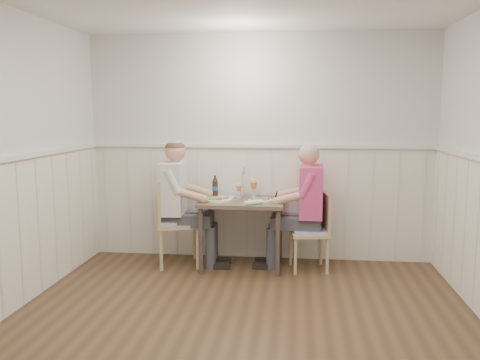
{
  "coord_description": "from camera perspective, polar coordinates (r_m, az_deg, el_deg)",
  "views": [
    {
      "loc": [
        0.44,
        -3.61,
        1.72
      ],
      "look_at": [
        -0.16,
        1.64,
        1.0
      ],
      "focal_mm": 38.0,
      "sensor_mm": 36.0,
      "label": 1
    }
  ],
  "objects": [
    {
      "name": "chair_right",
      "position": [
        5.58,
        8.28,
        -5.4
      ],
      "size": [
        0.46,
        0.46,
        0.84
      ],
      "color": "tan",
      "rests_on": "ground"
    },
    {
      "name": "grass_vase",
      "position": [
        5.85,
        0.2,
        -0.22
      ],
      "size": [
        0.04,
        0.04,
        0.35
      ],
      "color": "silver",
      "rests_on": "dining_table"
    },
    {
      "name": "diner_cream",
      "position": [
        5.69,
        -7.05,
        -3.67
      ],
      "size": [
        0.67,
        0.47,
        1.43
      ],
      "color": "#3F3F47",
      "rests_on": "ground"
    },
    {
      "name": "ground_plane",
      "position": [
        4.02,
        -0.4,
        -17.53
      ],
      "size": [
        4.5,
        4.5,
        0.0
      ],
      "primitive_type": "plane",
      "color": "#44301E"
    },
    {
      "name": "plate_man",
      "position": [
        5.49,
        2.2,
        -2.19
      ],
      "size": [
        0.27,
        0.27,
        0.07
      ],
      "color": "white",
      "rests_on": "dining_table"
    },
    {
      "name": "beer_glass_b",
      "position": [
        5.73,
        -0.13,
        -0.91
      ],
      "size": [
        0.06,
        0.06,
        0.16
      ],
      "color": "silver",
      "rests_on": "dining_table"
    },
    {
      "name": "chair_left",
      "position": [
        5.72,
        -7.56,
        -4.32
      ],
      "size": [
        0.57,
        0.57,
        0.98
      ],
      "color": "tan",
      "rests_on": "ground"
    },
    {
      "name": "dining_table",
      "position": [
        5.59,
        0.23,
        -3.3
      ],
      "size": [
        0.92,
        0.7,
        0.75
      ],
      "color": "#4C4034",
      "rests_on": "ground"
    },
    {
      "name": "rolled_napkin",
      "position": [
        5.3,
        1.5,
        -2.54
      ],
      "size": [
        0.2,
        0.17,
        0.05
      ],
      "color": "white",
      "rests_on": "dining_table"
    },
    {
      "name": "man_in_pink",
      "position": [
        5.58,
        7.5,
        -4.04
      ],
      "size": [
        0.65,
        0.46,
        1.4
      ],
      "color": "#3F3F47",
      "rests_on": "ground"
    },
    {
      "name": "room_shell",
      "position": [
        3.65,
        -0.42,
        4.6
      ],
      "size": [
        4.04,
        4.54,
        2.6
      ],
      "color": "silver",
      "rests_on": "ground"
    },
    {
      "name": "plate_diner",
      "position": [
        5.53,
        -2.59,
        -2.11
      ],
      "size": [
        0.3,
        0.3,
        0.08
      ],
      "color": "white",
      "rests_on": "dining_table"
    },
    {
      "name": "gingham_mat",
      "position": [
        5.78,
        -2.2,
        -1.88
      ],
      "size": [
        0.37,
        0.32,
        0.01
      ],
      "color": "#5663AC",
      "rests_on": "dining_table"
    },
    {
      "name": "beer_bottle",
      "position": [
        5.82,
        -2.81,
        -0.78
      ],
      "size": [
        0.07,
        0.07,
        0.24
      ],
      "color": "black",
      "rests_on": "dining_table"
    },
    {
      "name": "wainscot",
      "position": [
        4.44,
        0.66,
        -5.66
      ],
      "size": [
        4.0,
        4.49,
        1.34
      ],
      "color": "white",
      "rests_on": "ground"
    },
    {
      "name": "beer_glass_a",
      "position": [
        5.77,
        1.54,
        -0.56
      ],
      "size": [
        0.08,
        0.08,
        0.2
      ],
      "color": "silver",
      "rests_on": "dining_table"
    }
  ]
}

